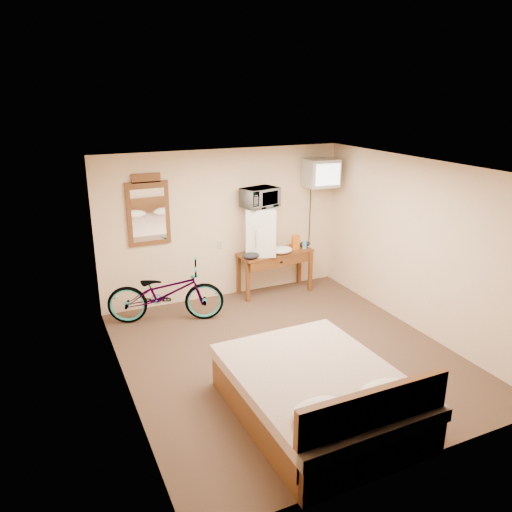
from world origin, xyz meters
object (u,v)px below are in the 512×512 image
(microwave, at_px, (260,197))
(wall_mirror, at_px, (148,211))
(bicycle, at_px, (166,293))
(mini_fridge, at_px, (260,231))
(crt_television, at_px, (321,173))
(bed, at_px, (320,395))
(desk, at_px, (276,259))
(blue_cup, at_px, (304,245))

(microwave, xyz_separation_m, wall_mirror, (-1.79, 0.24, -0.11))
(microwave, relative_size, bicycle, 0.33)
(mini_fridge, height_order, crt_television, crt_television)
(mini_fridge, bearing_deg, bed, -104.30)
(mini_fridge, bearing_deg, bicycle, -168.93)
(crt_television, bearing_deg, bed, -120.62)
(bicycle, relative_size, bed, 0.80)
(mini_fridge, xyz_separation_m, microwave, (0.00, 0.00, 0.56))
(crt_television, height_order, wall_mirror, crt_television)
(wall_mirror, bearing_deg, desk, -7.43)
(desk, bearing_deg, bicycle, -171.35)
(microwave, xyz_separation_m, bicycle, (-1.73, -0.34, -1.26))
(blue_cup, bearing_deg, microwave, 176.35)
(bicycle, distance_m, bed, 3.19)
(bicycle, bearing_deg, wall_mirror, 23.08)
(mini_fridge, height_order, microwave, microwave)
(crt_television, relative_size, wall_mirror, 0.55)
(crt_television, relative_size, bed, 0.28)
(wall_mirror, relative_size, bicycle, 0.64)
(desk, bearing_deg, mini_fridge, 174.03)
(mini_fridge, relative_size, wall_mirror, 0.72)
(bicycle, bearing_deg, blue_cup, -66.06)
(mini_fridge, xyz_separation_m, bed, (-0.87, -3.40, -0.86))
(crt_television, height_order, bicycle, crt_television)
(crt_television, bearing_deg, blue_cup, -172.09)
(crt_television, bearing_deg, mini_fridge, 179.41)
(desk, xyz_separation_m, bed, (-1.16, -3.37, -0.33))
(mini_fridge, height_order, bed, mini_fridge)
(desk, relative_size, blue_cup, 9.98)
(bed, bearing_deg, desk, 71.00)
(mini_fridge, distance_m, blue_cup, 0.91)
(desk, relative_size, wall_mirror, 1.19)
(crt_television, bearing_deg, wall_mirror, 175.07)
(wall_mirror, height_order, bicycle, wall_mirror)
(blue_cup, xyz_separation_m, bed, (-1.71, -3.35, -0.52))
(microwave, bearing_deg, desk, -21.62)
(blue_cup, xyz_separation_m, bicycle, (-2.57, -0.29, -0.36))
(blue_cup, bearing_deg, bicycle, -173.66)
(bicycle, bearing_deg, crt_television, -65.89)
(microwave, bearing_deg, blue_cup, -19.27)
(desk, xyz_separation_m, blue_cup, (0.55, -0.02, 0.19))
(crt_television, bearing_deg, microwave, 179.41)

